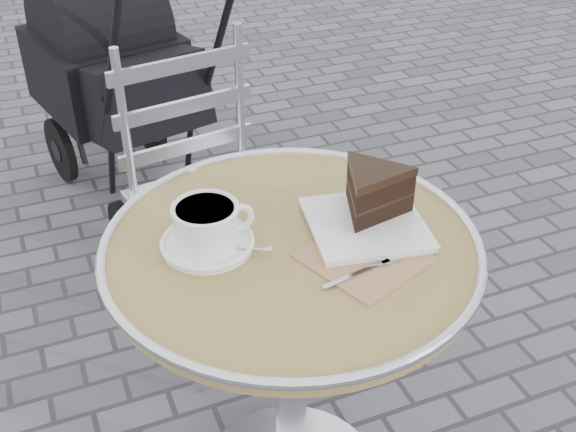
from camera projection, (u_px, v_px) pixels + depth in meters
name	position (u px, v px, depth m)	size (l,w,h in m)	color
cafe_table	(291.00, 309.00, 1.44)	(0.72, 0.72, 0.74)	silver
cappuccino_set	(208.00, 229.00, 1.32)	(0.18, 0.17, 0.09)	white
cake_plate_set	(371.00, 199.00, 1.37)	(0.30, 0.34, 0.12)	#AA7B5D
bistro_chair	(200.00, 164.00, 1.96)	(0.45, 0.45, 0.88)	silver
baby_stroller	(119.00, 86.00, 2.66)	(0.62, 0.99, 0.96)	black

